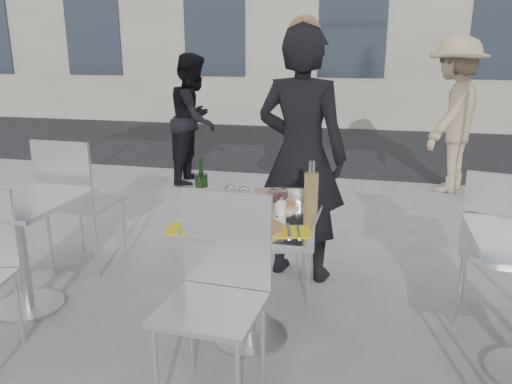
% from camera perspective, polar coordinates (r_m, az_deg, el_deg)
% --- Properties ---
extents(ground, '(80.00, 80.00, 0.00)m').
position_cam_1_polar(ground, '(3.06, -0.70, -16.30)').
color(ground, slate).
extents(street_asphalt, '(24.00, 5.00, 0.00)m').
position_cam_1_polar(street_asphalt, '(9.17, 9.59, 5.35)').
color(street_asphalt, black).
rests_on(street_asphalt, ground).
extents(main_table, '(0.72, 0.72, 0.75)m').
position_cam_1_polar(main_table, '(2.81, -0.74, -6.93)').
color(main_table, '#B7BABF').
rests_on(main_table, ground).
extents(side_table_left, '(0.72, 0.72, 0.75)m').
position_cam_1_polar(side_table_left, '(3.48, -25.47, -3.98)').
color(side_table_left, '#B7BABF').
rests_on(side_table_left, ground).
extents(chair_far, '(0.46, 0.47, 0.83)m').
position_cam_1_polar(chair_far, '(3.21, 3.13, -4.89)').
color(chair_far, silver).
rests_on(chair_far, ground).
extents(chair_near, '(0.47, 0.48, 0.99)m').
position_cam_1_polar(chair_near, '(2.39, -4.30, -10.06)').
color(chair_near, silver).
rests_on(chair_near, ground).
extents(side_chair_lfar, '(0.48, 0.49, 1.02)m').
position_cam_1_polar(side_chair_lfar, '(3.93, -19.94, -0.22)').
color(side_chair_lfar, silver).
rests_on(side_chair_lfar, ground).
extents(side_chair_rfar, '(0.54, 0.55, 0.98)m').
position_cam_1_polar(side_chair_rfar, '(3.24, 26.35, -4.69)').
color(side_chair_rfar, silver).
rests_on(side_chair_rfar, ground).
extents(woman_diner, '(0.73, 0.55, 1.81)m').
position_cam_1_polar(woman_diner, '(3.57, 5.19, 4.10)').
color(woman_diner, black).
rests_on(woman_diner, ground).
extents(pedestrian_a, '(0.62, 0.79, 1.61)m').
position_cam_1_polar(pedestrian_a, '(6.38, -7.08, 8.27)').
color(pedestrian_a, black).
rests_on(pedestrian_a, ground).
extents(pedestrian_b, '(1.09, 1.34, 1.81)m').
position_cam_1_polar(pedestrian_b, '(6.33, 21.59, 8.15)').
color(pedestrian_b, tan).
rests_on(pedestrian_b, ground).
extents(pizza_near, '(0.34, 0.34, 0.02)m').
position_cam_1_polar(pizza_near, '(2.54, -0.65, -4.08)').
color(pizza_near, '#E6BA59').
rests_on(pizza_near, main_table).
extents(pizza_far, '(0.30, 0.30, 0.03)m').
position_cam_1_polar(pizza_far, '(2.91, 1.99, -1.38)').
color(pizza_far, white).
rests_on(pizza_far, main_table).
extents(salad_plate, '(0.22, 0.22, 0.09)m').
position_cam_1_polar(salad_plate, '(2.70, -0.04, -2.30)').
color(salad_plate, white).
rests_on(salad_plate, main_table).
extents(wine_bottle, '(0.07, 0.08, 0.29)m').
position_cam_1_polar(wine_bottle, '(2.88, -6.25, 0.40)').
color(wine_bottle, '#21481B').
rests_on(wine_bottle, main_table).
extents(carafe, '(0.08, 0.08, 0.29)m').
position_cam_1_polar(carafe, '(2.82, 6.32, 0.15)').
color(carafe, tan).
rests_on(carafe, main_table).
extents(sugar_shaker, '(0.06, 0.06, 0.11)m').
position_cam_1_polar(sugar_shaker, '(2.75, 2.79, -1.56)').
color(sugar_shaker, white).
rests_on(sugar_shaker, main_table).
extents(wineglass_white_a, '(0.07, 0.07, 0.16)m').
position_cam_1_polar(wineglass_white_a, '(2.81, -3.03, -0.05)').
color(wineglass_white_a, white).
rests_on(wineglass_white_a, main_table).
extents(wineglass_white_b, '(0.07, 0.07, 0.16)m').
position_cam_1_polar(wineglass_white_b, '(2.76, -1.40, -0.27)').
color(wineglass_white_b, white).
rests_on(wineglass_white_b, main_table).
extents(wineglass_red_a, '(0.07, 0.07, 0.16)m').
position_cam_1_polar(wineglass_red_a, '(2.72, 1.99, -0.54)').
color(wineglass_red_a, white).
rests_on(wineglass_red_a, main_table).
extents(wineglass_red_b, '(0.07, 0.07, 0.16)m').
position_cam_1_polar(wineglass_red_b, '(2.74, 2.99, -0.42)').
color(wineglass_red_b, white).
rests_on(wineglass_red_b, main_table).
extents(napkin_left, '(0.21, 0.21, 0.01)m').
position_cam_1_polar(napkin_left, '(2.57, -8.14, -4.16)').
color(napkin_left, yellow).
rests_on(napkin_left, main_table).
extents(napkin_right, '(0.21, 0.21, 0.01)m').
position_cam_1_polar(napkin_right, '(2.52, 4.20, -4.49)').
color(napkin_right, yellow).
rests_on(napkin_right, main_table).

